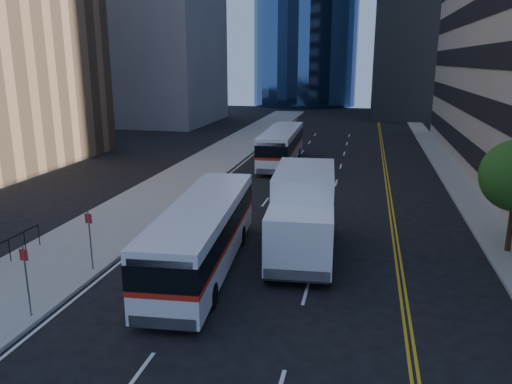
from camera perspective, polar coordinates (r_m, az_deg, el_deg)
ground at (r=17.70m, az=3.26°, el=-14.09°), size 160.00×160.00×0.00m
sidewalk_west at (r=43.16m, az=-5.17°, el=3.42°), size 5.00×90.00×0.15m
sidewalk_east at (r=41.72m, az=21.32°, el=2.06°), size 2.00×90.00×0.15m
bus_front at (r=20.97m, az=-6.03°, el=-4.70°), size 3.33×11.35×2.89m
bus_rear at (r=42.44m, az=2.94°, el=5.36°), size 2.81×11.44×2.93m
box_truck at (r=22.53m, az=5.40°, el=-2.28°), size 3.22×7.92×3.71m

